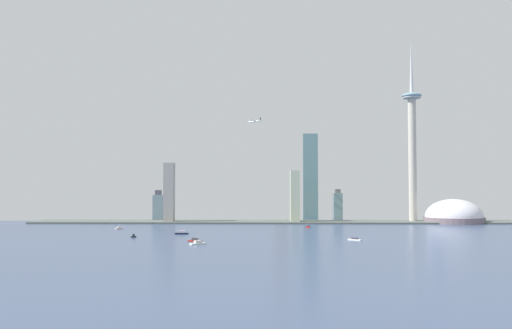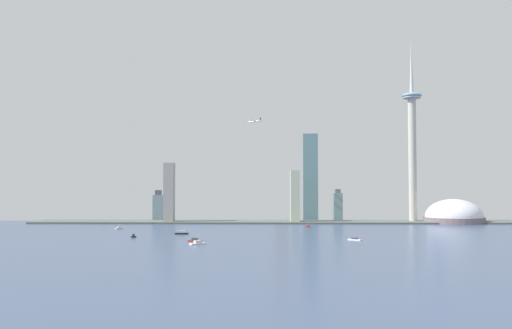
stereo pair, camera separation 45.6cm
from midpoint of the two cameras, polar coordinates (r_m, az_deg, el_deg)
ground_plane at (r=474.21m, az=3.99°, el=-9.76°), size 6000.00×6000.00×0.00m
waterfront_pier at (r=944.75m, az=2.48°, el=-6.07°), size 853.71×78.31×2.67m
observation_tower at (r=991.32m, az=16.14°, el=2.82°), size 34.65×34.65×323.92m
stadium_dome at (r=995.38m, az=20.14°, el=-5.28°), size 102.01×102.01×62.27m
skyscraper_0 at (r=941.06m, az=4.10°, el=-3.40°), size 15.77×26.36×90.40m
skyscraper_1 at (r=949.80m, az=-9.16°, el=-2.97°), size 17.24×20.66×103.79m
skyscraper_2 at (r=1007.64m, az=5.72°, el=-1.33°), size 27.41×18.29×160.86m
skyscraper_3 at (r=1010.89m, az=-10.30°, el=-4.42°), size 17.89×15.10×56.35m
skyscraper_4 at (r=1018.40m, az=2.66°, el=-0.85°), size 26.72×26.04×178.89m
skyscraper_5 at (r=1005.23m, az=8.61°, el=-4.37°), size 16.08×16.04×58.12m
skyscraper_6 at (r=1092.17m, az=18.44°, el=-2.18°), size 25.31×24.65×132.93m
boat_0 at (r=617.87m, az=-6.49°, el=-7.93°), size 16.08×8.92×3.89m
boat_1 at (r=826.51m, az=5.48°, el=-6.55°), size 6.50×5.99×10.06m
boat_2 at (r=714.42m, az=-7.86°, el=-7.17°), size 17.83×7.05×4.57m
boat_3 at (r=820.49m, az=-14.29°, el=-6.54°), size 9.43×11.97×3.27m
boat_4 at (r=584.40m, az=-6.17°, el=-8.23°), size 17.73×15.07×10.31m
boat_5 at (r=679.59m, az=-12.80°, el=-7.38°), size 6.49×4.14×4.29m
boat_6 at (r=636.24m, az=10.35°, el=-7.78°), size 15.63×13.72×2.98m
airplane at (r=960.31m, az=-0.14°, el=4.58°), size 26.70×25.27×7.74m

